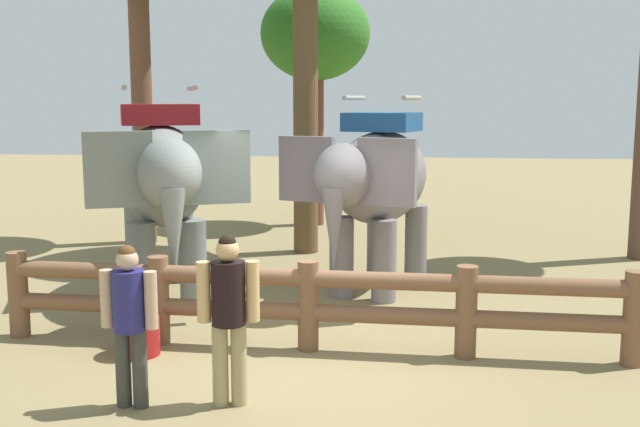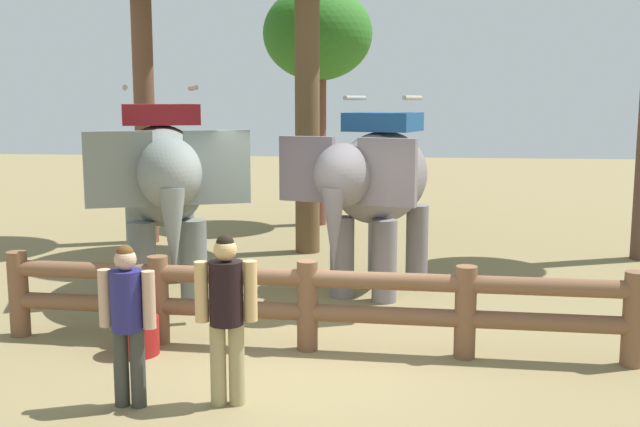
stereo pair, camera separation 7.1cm
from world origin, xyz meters
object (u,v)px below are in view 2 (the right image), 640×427
(elephant_near_left, at_px, (163,181))
(tourist_woman_in_black, at_px, (226,307))
(log_fence, at_px, (307,299))
(feed_bucket, at_px, (137,336))
(tree_back_center, at_px, (318,38))
(elephant_center, at_px, (377,182))
(tourist_man_in_blue, at_px, (127,314))

(elephant_near_left, bearing_deg, tourist_woman_in_black, -64.02)
(log_fence, distance_m, feed_bucket, 1.98)
(log_fence, height_order, tree_back_center, tree_back_center)
(elephant_center, height_order, tourist_woman_in_black, elephant_center)
(tree_back_center, bearing_deg, tourist_man_in_blue, -93.10)
(tree_back_center, bearing_deg, elephant_near_left, -101.90)
(elephant_near_left, distance_m, feed_bucket, 2.82)
(tourist_man_in_blue, bearing_deg, tree_back_center, 86.90)
(log_fence, relative_size, elephant_near_left, 2.02)
(feed_bucket, bearing_deg, log_fence, 10.55)
(log_fence, xyz_separation_m, tourist_man_in_blue, (-1.46, -1.78, 0.29))
(elephant_center, bearing_deg, tourist_woman_in_black, -105.43)
(tourist_woman_in_black, xyz_separation_m, tree_back_center, (-0.33, 10.45, 3.29))
(tourist_woman_in_black, bearing_deg, tree_back_center, 91.82)
(log_fence, relative_size, tourist_man_in_blue, 4.75)
(elephant_near_left, xyz_separation_m, tourist_man_in_blue, (0.86, -3.77, -0.83))
(tourist_man_in_blue, height_order, feed_bucket, tourist_man_in_blue)
(elephant_near_left, relative_size, tourist_man_in_blue, 2.35)
(elephant_near_left, relative_size, elephant_center, 1.04)
(log_fence, relative_size, tree_back_center, 1.37)
(elephant_near_left, distance_m, tourist_man_in_blue, 3.96)
(elephant_center, xyz_separation_m, tourist_woman_in_black, (-1.24, -4.50, -0.70))
(elephant_center, distance_m, tourist_woman_in_black, 4.72)
(elephant_center, height_order, tourist_man_in_blue, elephant_center)
(tourist_woman_in_black, height_order, feed_bucket, tourist_woman_in_black)
(elephant_near_left, distance_m, tourist_woman_in_black, 4.11)
(log_fence, distance_m, tree_back_center, 9.57)
(log_fence, height_order, feed_bucket, log_fence)
(log_fence, relative_size, elephant_center, 2.11)
(log_fence, distance_m, tourist_man_in_blue, 2.32)
(log_fence, bearing_deg, tree_back_center, 95.73)
(elephant_center, distance_m, feed_bucket, 4.38)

